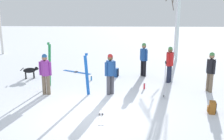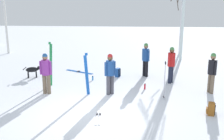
{
  "view_description": "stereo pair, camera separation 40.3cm",
  "coord_description": "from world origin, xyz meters",
  "px_view_note": "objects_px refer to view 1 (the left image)",
  "views": [
    {
      "loc": [
        0.88,
        -8.89,
        3.9
      ],
      "look_at": [
        0.49,
        2.17,
        1.0
      ],
      "focal_mm": 44.3,
      "sensor_mm": 36.0,
      "label": 1
    },
    {
      "loc": [
        1.28,
        -8.87,
        3.9
      ],
      "look_at": [
        0.49,
        2.17,
        1.0
      ],
      "focal_mm": 44.3,
      "sensor_mm": 36.0,
      "label": 2
    }
  ],
  "objects_px": {
    "dog": "(30,71)",
    "person_4": "(211,69)",
    "person_0": "(144,57)",
    "birch_tree_4": "(177,13)",
    "person_2": "(110,72)",
    "water_bottle_1": "(144,86)",
    "water_bottle_0": "(91,78)",
    "backpack_0": "(116,73)",
    "ski_pair_lying_0": "(101,114)",
    "ski_poles_0": "(165,79)",
    "ski_pair_planted_0": "(50,65)",
    "person_1": "(170,62)",
    "birch_tree_3": "(179,3)",
    "backpack_1": "(212,108)",
    "ski_pair_lying_1": "(77,72)",
    "ski_pair_planted_1": "(87,75)",
    "person_3": "(45,72)"
  },
  "relations": [
    {
      "from": "person_1",
      "to": "dog",
      "type": "xyz_separation_m",
      "value": [
        -6.79,
        0.43,
        -0.59
      ]
    },
    {
      "from": "person_2",
      "to": "water_bottle_1",
      "type": "height_order",
      "value": "person_2"
    },
    {
      "from": "person_1",
      "to": "dog",
      "type": "distance_m",
      "value": 6.82
    },
    {
      "from": "ski_pair_planted_0",
      "to": "ski_poles_0",
      "type": "relative_size",
      "value": 1.32
    },
    {
      "from": "ski_pair_planted_0",
      "to": "ski_poles_0",
      "type": "xyz_separation_m",
      "value": [
        4.94,
        -1.4,
        -0.19
      ]
    },
    {
      "from": "ski_pair_lying_0",
      "to": "backpack_0",
      "type": "xyz_separation_m",
      "value": [
        0.4,
        4.75,
        0.2
      ]
    },
    {
      "from": "person_1",
      "to": "birch_tree_4",
      "type": "distance_m",
      "value": 7.64
    },
    {
      "from": "birch_tree_3",
      "to": "birch_tree_4",
      "type": "bearing_deg",
      "value": 82.43
    },
    {
      "from": "person_3",
      "to": "ski_pair_lying_1",
      "type": "relative_size",
      "value": 1.05
    },
    {
      "from": "person_2",
      "to": "ski_pair_lying_1",
      "type": "xyz_separation_m",
      "value": [
        -1.95,
        3.44,
        -0.97
      ]
    },
    {
      "from": "birch_tree_4",
      "to": "water_bottle_0",
      "type": "bearing_deg",
      "value": -126.89
    },
    {
      "from": "birch_tree_3",
      "to": "backpack_1",
      "type": "bearing_deg",
      "value": -92.7
    },
    {
      "from": "ski_pair_planted_1",
      "to": "water_bottle_0",
      "type": "height_order",
      "value": "ski_pair_planted_1"
    },
    {
      "from": "person_2",
      "to": "ski_pair_lying_0",
      "type": "bearing_deg",
      "value": -96.36
    },
    {
      "from": "birch_tree_4",
      "to": "water_bottle_1",
      "type": "bearing_deg",
      "value": -108.83
    },
    {
      "from": "person_0",
      "to": "backpack_0",
      "type": "relative_size",
      "value": 3.9
    },
    {
      "from": "backpack_0",
      "to": "person_2",
      "type": "bearing_deg",
      "value": -93.54
    },
    {
      "from": "ski_poles_0",
      "to": "backpack_0",
      "type": "distance_m",
      "value": 3.7
    },
    {
      "from": "person_1",
      "to": "ski_pair_planted_1",
      "type": "relative_size",
      "value": 0.97
    },
    {
      "from": "person_3",
      "to": "water_bottle_0",
      "type": "height_order",
      "value": "person_3"
    },
    {
      "from": "person_0",
      "to": "water_bottle_1",
      "type": "height_order",
      "value": "person_0"
    },
    {
      "from": "person_2",
      "to": "water_bottle_1",
      "type": "xyz_separation_m",
      "value": [
        1.47,
        0.76,
        -0.86
      ]
    },
    {
      "from": "ski_poles_0",
      "to": "water_bottle_1",
      "type": "relative_size",
      "value": 5.76
    },
    {
      "from": "person_4",
      "to": "dog",
      "type": "height_order",
      "value": "person_4"
    },
    {
      "from": "ski_poles_0",
      "to": "birch_tree_3",
      "type": "xyz_separation_m",
      "value": [
        1.85,
        7.41,
        2.78
      ]
    },
    {
      "from": "person_1",
      "to": "ski_pair_planted_0",
      "type": "distance_m",
      "value": 5.54
    },
    {
      "from": "person_0",
      "to": "dog",
      "type": "xyz_separation_m",
      "value": [
        -5.65,
        -0.62,
        -0.59
      ]
    },
    {
      "from": "person_1",
      "to": "birch_tree_3",
      "type": "height_order",
      "value": "birch_tree_3"
    },
    {
      "from": "backpack_1",
      "to": "birch_tree_4",
      "type": "bearing_deg",
      "value": 86.4
    },
    {
      "from": "person_0",
      "to": "backpack_1",
      "type": "height_order",
      "value": "person_0"
    },
    {
      "from": "backpack_1",
      "to": "birch_tree_4",
      "type": "relative_size",
      "value": 0.08
    },
    {
      "from": "person_3",
      "to": "ski_pair_planted_1",
      "type": "bearing_deg",
      "value": -0.58
    },
    {
      "from": "ski_pair_lying_1",
      "to": "birch_tree_4",
      "type": "height_order",
      "value": "birch_tree_4"
    },
    {
      "from": "backpack_1",
      "to": "water_bottle_0",
      "type": "distance_m",
      "value": 5.99
    },
    {
      "from": "ski_pair_lying_1",
      "to": "birch_tree_4",
      "type": "bearing_deg",
      "value": 41.83
    },
    {
      "from": "ski_pair_planted_1",
      "to": "backpack_1",
      "type": "xyz_separation_m",
      "value": [
        4.56,
        -1.73,
        -0.66
      ]
    },
    {
      "from": "ski_pair_planted_1",
      "to": "person_0",
      "type": "bearing_deg",
      "value": 49.49
    },
    {
      "from": "ski_poles_0",
      "to": "backpack_1",
      "type": "distance_m",
      "value": 2.13
    },
    {
      "from": "water_bottle_0",
      "to": "birch_tree_4",
      "type": "relative_size",
      "value": 0.04
    },
    {
      "from": "dog",
      "to": "ski_pair_planted_1",
      "type": "height_order",
      "value": "ski_pair_planted_1"
    },
    {
      "from": "ski_pair_planted_0",
      "to": "ski_pair_lying_0",
      "type": "height_order",
      "value": "ski_pair_planted_0"
    },
    {
      "from": "person_0",
      "to": "birch_tree_4",
      "type": "xyz_separation_m",
      "value": [
        2.71,
        6.19,
        1.89
      ]
    },
    {
      "from": "person_4",
      "to": "ski_pair_planted_1",
      "type": "bearing_deg",
      "value": -173.27
    },
    {
      "from": "person_1",
      "to": "person_4",
      "type": "relative_size",
      "value": 1.0
    },
    {
      "from": "water_bottle_1",
      "to": "person_0",
      "type": "bearing_deg",
      "value": 87.04
    },
    {
      "from": "person_1",
      "to": "backpack_1",
      "type": "bearing_deg",
      "value": -76.26
    },
    {
      "from": "person_1",
      "to": "ski_pair_lying_0",
      "type": "distance_m",
      "value": 4.97
    },
    {
      "from": "ski_poles_0",
      "to": "ski_pair_planted_0",
      "type": "bearing_deg",
      "value": 164.13
    },
    {
      "from": "person_4",
      "to": "ski_pair_planted_0",
      "type": "bearing_deg",
      "value": 175.7
    },
    {
      "from": "dog",
      "to": "person_4",
      "type": "bearing_deg",
      "value": -11.82
    }
  ]
}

